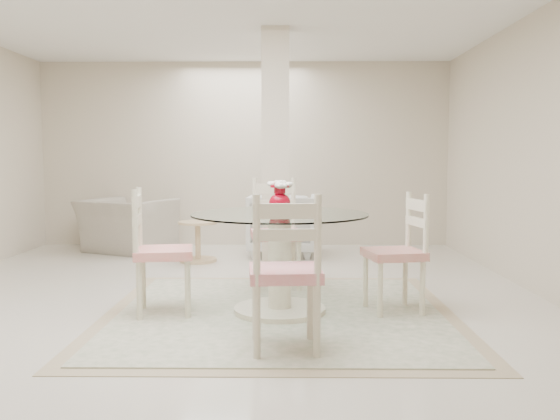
{
  "coord_description": "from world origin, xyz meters",
  "views": [
    {
      "loc": [
        0.62,
        -5.29,
        1.29
      ],
      "look_at": [
        0.57,
        -0.25,
        0.85
      ],
      "focal_mm": 38.0,
      "sensor_mm": 36.0,
      "label": 1
    }
  ],
  "objects_px": {
    "dining_table": "(280,263)",
    "dining_chair_south": "(286,262)",
    "column": "(276,153)",
    "dining_chair_west": "(155,242)",
    "dining_chair_east": "(402,244)",
    "armchair_white": "(283,224)",
    "dining_chair_north": "(275,224)",
    "recliner_taupe": "(127,225)",
    "side_table": "(198,243)",
    "red_vase": "(280,197)"
  },
  "relations": [
    {
      "from": "dining_table",
      "to": "dining_chair_south",
      "type": "relative_size",
      "value": 1.24
    },
    {
      "from": "column",
      "to": "dining_chair_west",
      "type": "height_order",
      "value": "column"
    },
    {
      "from": "dining_chair_east",
      "to": "armchair_white",
      "type": "height_order",
      "value": "dining_chair_east"
    },
    {
      "from": "column",
      "to": "dining_chair_north",
      "type": "relative_size",
      "value": 2.24
    },
    {
      "from": "column",
      "to": "recliner_taupe",
      "type": "bearing_deg",
      "value": 143.7
    },
    {
      "from": "side_table",
      "to": "armchair_white",
      "type": "bearing_deg",
      "value": 27.38
    },
    {
      "from": "red_vase",
      "to": "dining_chair_east",
      "type": "bearing_deg",
      "value": 3.38
    },
    {
      "from": "dining_chair_east",
      "to": "recliner_taupe",
      "type": "height_order",
      "value": "dining_chair_east"
    },
    {
      "from": "red_vase",
      "to": "dining_chair_north",
      "type": "xyz_separation_m",
      "value": [
        -0.06,
        1.03,
        -0.34
      ]
    },
    {
      "from": "dining_table",
      "to": "dining_chair_south",
      "type": "bearing_deg",
      "value": -87.12
    },
    {
      "from": "dining_chair_east",
      "to": "dining_chair_west",
      "type": "xyz_separation_m",
      "value": [
        -2.04,
        -0.12,
        0.03
      ]
    },
    {
      "from": "dining_table",
      "to": "red_vase",
      "type": "height_order",
      "value": "red_vase"
    },
    {
      "from": "red_vase",
      "to": "dining_chair_south",
      "type": "distance_m",
      "value": 1.09
    },
    {
      "from": "dining_chair_north",
      "to": "column",
      "type": "bearing_deg",
      "value": 83.96
    },
    {
      "from": "dining_chair_west",
      "to": "armchair_white",
      "type": "xyz_separation_m",
      "value": [
        1.02,
        3.09,
        -0.19
      ]
    },
    {
      "from": "dining_table",
      "to": "armchair_white",
      "type": "bearing_deg",
      "value": 89.98
    },
    {
      "from": "dining_table",
      "to": "dining_chair_east",
      "type": "distance_m",
      "value": 1.03
    },
    {
      "from": "red_vase",
      "to": "column",
      "type": "bearing_deg",
      "value": 92.21
    },
    {
      "from": "recliner_taupe",
      "to": "dining_table",
      "type": "bearing_deg",
      "value": 148.0
    },
    {
      "from": "dining_table",
      "to": "red_vase",
      "type": "xyz_separation_m",
      "value": [
        0.0,
        -0.0,
        0.55
      ]
    },
    {
      "from": "dining_chair_east",
      "to": "side_table",
      "type": "xyz_separation_m",
      "value": [
        -2.07,
        2.43,
        -0.35
      ]
    },
    {
      "from": "dining_chair_east",
      "to": "dining_chair_south",
      "type": "relative_size",
      "value": 0.94
    },
    {
      "from": "dining_chair_west",
      "to": "dining_chair_south",
      "type": "xyz_separation_m",
      "value": [
        1.07,
        -0.97,
        0.01
      ]
    },
    {
      "from": "armchair_white",
      "to": "side_table",
      "type": "xyz_separation_m",
      "value": [
        -1.06,
        -0.55,
        -0.18
      ]
    },
    {
      "from": "dining_chair_east",
      "to": "dining_chair_south",
      "type": "xyz_separation_m",
      "value": [
        -0.97,
        -1.08,
        0.04
      ]
    },
    {
      "from": "red_vase",
      "to": "armchair_white",
      "type": "bearing_deg",
      "value": 90.0
    },
    {
      "from": "dining_table",
      "to": "recliner_taupe",
      "type": "distance_m",
      "value": 3.93
    },
    {
      "from": "column",
      "to": "armchair_white",
      "type": "xyz_separation_m",
      "value": [
        0.07,
        1.29,
        -0.94
      ]
    },
    {
      "from": "dining_chair_west",
      "to": "recliner_taupe",
      "type": "distance_m",
      "value": 3.54
    },
    {
      "from": "dining_table",
      "to": "recliner_taupe",
      "type": "xyz_separation_m",
      "value": [
        -2.16,
        3.28,
        -0.06
      ]
    },
    {
      "from": "dining_chair_east",
      "to": "recliner_taupe",
      "type": "bearing_deg",
      "value": -146.65
    },
    {
      "from": "armchair_white",
      "to": "dining_table",
      "type": "bearing_deg",
      "value": 93.37
    },
    {
      "from": "red_vase",
      "to": "dining_table",
      "type": "bearing_deg",
      "value": 161.57
    },
    {
      "from": "side_table",
      "to": "dining_chair_north",
      "type": "bearing_deg",
      "value": -55.65
    },
    {
      "from": "dining_chair_west",
      "to": "side_table",
      "type": "xyz_separation_m",
      "value": [
        -0.03,
        2.55,
        -0.37
      ]
    },
    {
      "from": "dining_table",
      "to": "red_vase",
      "type": "relative_size",
      "value": 5.35
    },
    {
      "from": "red_vase",
      "to": "side_table",
      "type": "height_order",
      "value": "red_vase"
    },
    {
      "from": "dining_table",
      "to": "dining_chair_west",
      "type": "xyz_separation_m",
      "value": [
        -1.02,
        -0.06,
        0.18
      ]
    },
    {
      "from": "side_table",
      "to": "red_vase",
      "type": "bearing_deg",
      "value": -67.02
    },
    {
      "from": "column",
      "to": "dining_chair_south",
      "type": "bearing_deg",
      "value": -87.56
    },
    {
      "from": "dining_chair_south",
      "to": "side_table",
      "type": "relative_size",
      "value": 2.33
    },
    {
      "from": "column",
      "to": "recliner_taupe",
      "type": "height_order",
      "value": "column"
    },
    {
      "from": "dining_chair_east",
      "to": "dining_chair_north",
      "type": "bearing_deg",
      "value": -143.18
    },
    {
      "from": "dining_chair_north",
      "to": "armchair_white",
      "type": "distance_m",
      "value": 2.02
    },
    {
      "from": "dining_chair_north",
      "to": "red_vase",
      "type": "bearing_deg",
      "value": -93.8
    },
    {
      "from": "red_vase",
      "to": "recliner_taupe",
      "type": "distance_m",
      "value": 3.98
    },
    {
      "from": "dining_chair_west",
      "to": "dining_chair_south",
      "type": "distance_m",
      "value": 1.45
    },
    {
      "from": "dining_chair_west",
      "to": "recliner_taupe",
      "type": "bearing_deg",
      "value": 9.61
    },
    {
      "from": "dining_chair_north",
      "to": "recliner_taupe",
      "type": "bearing_deg",
      "value": 126.0
    },
    {
      "from": "dining_chair_north",
      "to": "armchair_white",
      "type": "height_order",
      "value": "dining_chair_north"
    }
  ]
}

